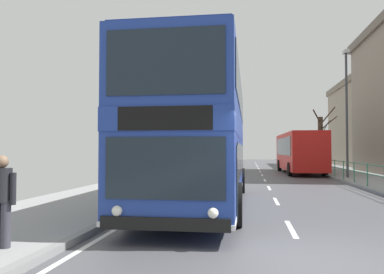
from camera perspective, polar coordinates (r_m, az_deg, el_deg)
The scene contains 8 objects.
ground at distance 6.71m, azimuth 10.53°, elevation -17.11°, with size 15.80×140.00×0.20m.
double_decker_bus_main at distance 12.71m, azimuth 1.43°, elevation 0.20°, with size 2.77×11.57×4.34m.
background_bus_far_lane at distance 31.24m, azimuth 15.58°, elevation -2.10°, with size 2.82×10.76×3.09m.
pedestrian_railing_far_kerb at distance 21.66m, azimuth 22.88°, elevation -4.31°, with size 0.05×27.15×1.05m.
pedestrian_companion at distance 7.37m, azimuth -26.41°, elevation -7.80°, with size 0.54×0.35×1.57m.
street_lamp_far_side at distance 25.65m, azimuth 21.93°, elevation 4.63°, with size 0.28×0.60×7.87m.
bare_tree_far_00 at distance 35.75m, azimuth 18.54°, elevation -0.53°, with size 2.11×3.11×5.38m.
background_building_00 at distance 48.09m, azimuth 26.62°, elevation 1.95°, with size 9.03×17.99×9.78m.
Camera 1 is at (-0.95, -6.47, 1.79)m, focal length 36.00 mm.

